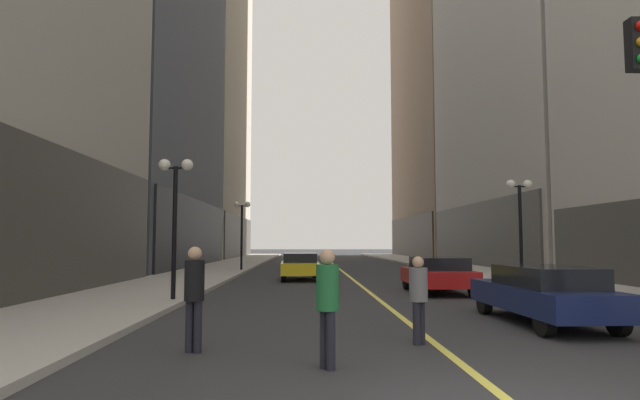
{
  "coord_description": "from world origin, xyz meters",
  "views": [
    {
      "loc": [
        -2.4,
        -5.43,
        1.87
      ],
      "look_at": [
        -1.49,
        27.4,
        4.48
      ],
      "focal_mm": 29.86,
      "sensor_mm": 36.0,
      "label": 1
    }
  ],
  "objects_px": {
    "car_red": "(438,273)",
    "pedestrian_in_green_parka": "(327,298)",
    "car_navy": "(543,292)",
    "pedestrian_in_grey_suit": "(419,293)",
    "street_lamp_left_near": "(175,197)",
    "street_lamp_left_far": "(242,220)",
    "street_lamp_right_mid": "(520,208)",
    "fire_hydrant_right": "(575,285)",
    "car_yellow": "(300,265)",
    "pedestrian_in_black_coat": "(194,290)"
  },
  "relations": [
    {
      "from": "pedestrian_in_green_parka",
      "to": "car_navy",
      "type": "bearing_deg",
      "value": 39.09
    },
    {
      "from": "car_navy",
      "to": "car_red",
      "type": "xyz_separation_m",
      "value": [
        -0.57,
        7.42,
        -0.0
      ]
    },
    {
      "from": "pedestrian_in_black_coat",
      "to": "car_navy",
      "type": "bearing_deg",
      "value": 21.7
    },
    {
      "from": "car_yellow",
      "to": "street_lamp_left_far",
      "type": "distance_m",
      "value": 8.22
    },
    {
      "from": "street_lamp_left_near",
      "to": "street_lamp_left_far",
      "type": "xyz_separation_m",
      "value": [
        0.0,
        17.22,
        0.0
      ]
    },
    {
      "from": "pedestrian_in_green_parka",
      "to": "pedestrian_in_grey_suit",
      "type": "distance_m",
      "value": 2.56
    },
    {
      "from": "car_red",
      "to": "pedestrian_in_grey_suit",
      "type": "bearing_deg",
      "value": -106.02
    },
    {
      "from": "car_red",
      "to": "pedestrian_in_green_parka",
      "type": "xyz_separation_m",
      "value": [
        -4.55,
        -11.58,
        0.31
      ]
    },
    {
      "from": "pedestrian_in_black_coat",
      "to": "street_lamp_right_mid",
      "type": "height_order",
      "value": "street_lamp_right_mid"
    },
    {
      "from": "pedestrian_in_grey_suit",
      "to": "street_lamp_left_far",
      "type": "relative_size",
      "value": 0.36
    },
    {
      "from": "car_yellow",
      "to": "pedestrian_in_black_coat",
      "type": "height_order",
      "value": "pedestrian_in_black_coat"
    },
    {
      "from": "street_lamp_right_mid",
      "to": "pedestrian_in_green_parka",
      "type": "bearing_deg",
      "value": -122.09
    },
    {
      "from": "street_lamp_left_far",
      "to": "street_lamp_right_mid",
      "type": "bearing_deg",
      "value": -43.39
    },
    {
      "from": "car_navy",
      "to": "pedestrian_in_grey_suit",
      "type": "bearing_deg",
      "value": -145.61
    },
    {
      "from": "pedestrian_in_grey_suit",
      "to": "street_lamp_right_mid",
      "type": "bearing_deg",
      "value": 60.05
    },
    {
      "from": "car_red",
      "to": "fire_hydrant_right",
      "type": "bearing_deg",
      "value": -17.04
    },
    {
      "from": "car_yellow",
      "to": "pedestrian_in_green_parka",
      "type": "distance_m",
      "value": 18.75
    },
    {
      "from": "car_red",
      "to": "street_lamp_left_near",
      "type": "relative_size",
      "value": 0.96
    },
    {
      "from": "car_red",
      "to": "pedestrian_in_green_parka",
      "type": "distance_m",
      "value": 12.45
    },
    {
      "from": "pedestrian_in_black_coat",
      "to": "fire_hydrant_right",
      "type": "bearing_deg",
      "value": 38.76
    },
    {
      "from": "car_red",
      "to": "car_yellow",
      "type": "relative_size",
      "value": 0.98
    },
    {
      "from": "pedestrian_in_grey_suit",
      "to": "street_lamp_left_far",
      "type": "xyz_separation_m",
      "value": [
        -6.09,
        23.74,
        2.33
      ]
    },
    {
      "from": "car_red",
      "to": "fire_hydrant_right",
      "type": "xyz_separation_m",
      "value": [
        4.42,
        -1.35,
        -0.32
      ]
    },
    {
      "from": "car_red",
      "to": "street_lamp_left_near",
      "type": "distance_m",
      "value": 9.78
    },
    {
      "from": "street_lamp_left_near",
      "to": "fire_hydrant_right",
      "type": "relative_size",
      "value": 5.54
    },
    {
      "from": "street_lamp_left_far",
      "to": "pedestrian_in_black_coat",
      "type": "bearing_deg",
      "value": -85.07
    },
    {
      "from": "car_yellow",
      "to": "fire_hydrant_right",
      "type": "xyz_separation_m",
      "value": [
        9.57,
        -8.51,
        -0.32
      ]
    },
    {
      "from": "car_navy",
      "to": "fire_hydrant_right",
      "type": "relative_size",
      "value": 6.03
    },
    {
      "from": "pedestrian_in_grey_suit",
      "to": "street_lamp_left_far",
      "type": "distance_m",
      "value": 24.62
    },
    {
      "from": "pedestrian_in_grey_suit",
      "to": "street_lamp_left_far",
      "type": "height_order",
      "value": "street_lamp_left_far"
    },
    {
      "from": "car_navy",
      "to": "pedestrian_in_grey_suit",
      "type": "distance_m",
      "value": 4.08
    },
    {
      "from": "car_red",
      "to": "car_yellow",
      "type": "height_order",
      "value": "same"
    },
    {
      "from": "pedestrian_in_grey_suit",
      "to": "pedestrian_in_black_coat",
      "type": "height_order",
      "value": "pedestrian_in_black_coat"
    },
    {
      "from": "car_yellow",
      "to": "pedestrian_in_grey_suit",
      "type": "relative_size",
      "value": 2.71
    },
    {
      "from": "fire_hydrant_right",
      "to": "street_lamp_left_far",
      "type": "bearing_deg",
      "value": 130.86
    },
    {
      "from": "car_navy",
      "to": "pedestrian_in_grey_suit",
      "type": "height_order",
      "value": "pedestrian_in_grey_suit"
    },
    {
      "from": "car_yellow",
      "to": "street_lamp_left_near",
      "type": "xyz_separation_m",
      "value": [
        -3.73,
        -10.35,
        2.54
      ]
    },
    {
      "from": "pedestrian_in_black_coat",
      "to": "fire_hydrant_right",
      "type": "height_order",
      "value": "pedestrian_in_black_coat"
    },
    {
      "from": "pedestrian_in_green_parka",
      "to": "car_yellow",
      "type": "bearing_deg",
      "value": 91.83
    },
    {
      "from": "car_yellow",
      "to": "pedestrian_in_black_coat",
      "type": "xyz_separation_m",
      "value": [
        -1.63,
        -17.5,
        0.33
      ]
    },
    {
      "from": "pedestrian_in_green_parka",
      "to": "street_lamp_right_mid",
      "type": "distance_m",
      "value": 16.09
    },
    {
      "from": "car_navy",
      "to": "pedestrian_in_green_parka",
      "type": "bearing_deg",
      "value": -140.91
    },
    {
      "from": "car_navy",
      "to": "street_lamp_left_far",
      "type": "bearing_deg",
      "value": 113.8
    },
    {
      "from": "street_lamp_left_near",
      "to": "street_lamp_left_far",
      "type": "height_order",
      "value": "same"
    },
    {
      "from": "car_red",
      "to": "pedestrian_in_black_coat",
      "type": "distance_m",
      "value": 12.37
    },
    {
      "from": "car_yellow",
      "to": "fire_hydrant_right",
      "type": "relative_size",
      "value": 5.45
    },
    {
      "from": "pedestrian_in_green_parka",
      "to": "street_lamp_right_mid",
      "type": "height_order",
      "value": "street_lamp_right_mid"
    },
    {
      "from": "car_navy",
      "to": "car_red",
      "type": "height_order",
      "value": "same"
    },
    {
      "from": "fire_hydrant_right",
      "to": "car_red",
      "type": "bearing_deg",
      "value": 162.96
    },
    {
      "from": "car_navy",
      "to": "pedestrian_in_black_coat",
      "type": "distance_m",
      "value": 7.92
    }
  ]
}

